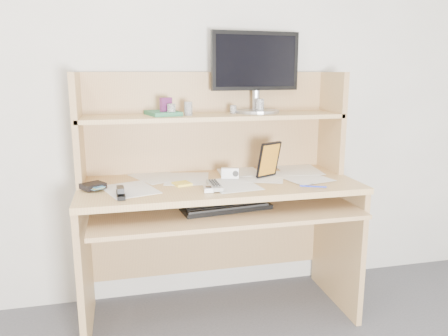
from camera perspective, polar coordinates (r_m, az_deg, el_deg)
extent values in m
cube|color=silver|center=(2.48, -2.31, 11.27)|extent=(3.60, 0.04, 2.50)
cube|color=tan|center=(2.24, -0.63, -2.18)|extent=(1.40, 0.60, 0.03)
cube|color=tan|center=(2.32, -17.72, -12.05)|extent=(0.03, 0.56, 0.72)
cube|color=tan|center=(2.59, 14.57, -9.29)|extent=(0.03, 0.56, 0.72)
cube|color=tan|center=(2.63, -1.98, -9.06)|extent=(1.34, 0.02, 0.41)
cube|color=tan|center=(2.15, 0.08, -5.42)|extent=(1.28, 0.55, 0.02)
cube|color=tan|center=(2.47, -2.13, 6.02)|extent=(1.40, 0.02, 0.55)
cube|color=tan|center=(2.29, -18.54, 4.90)|extent=(0.03, 0.30, 0.55)
cube|color=tan|center=(2.56, 13.83, 5.90)|extent=(0.03, 0.30, 0.55)
cube|color=tan|center=(2.32, -1.46, 6.75)|extent=(1.38, 0.30, 0.02)
cube|color=white|center=(2.23, -0.63, -1.74)|extent=(1.32, 0.54, 0.01)
cube|color=black|center=(2.12, 0.27, -5.16)|extent=(0.45, 0.21, 0.02)
cube|color=black|center=(2.11, 0.28, -4.77)|extent=(0.42, 0.20, 0.01)
cube|color=#A09F9B|center=(2.11, -1.25, -2.26)|extent=(0.05, 0.18, 0.02)
cube|color=silver|center=(2.06, -2.08, -2.61)|extent=(0.05, 0.08, 0.02)
cube|color=black|center=(2.01, -13.36, -3.00)|extent=(0.04, 0.13, 0.04)
cube|color=black|center=(2.17, -16.74, -2.25)|extent=(0.13, 0.13, 0.03)
cube|color=#FFF043|center=(2.19, -5.50, -2.05)|extent=(0.10, 0.10, 0.01)
cube|color=silver|center=(2.28, 0.79, -0.65)|extent=(0.10, 0.05, 0.06)
cube|color=black|center=(2.30, 5.87, 1.10)|extent=(0.13, 0.07, 0.19)
cylinder|color=#1C30D3|center=(2.15, 11.57, -2.38)|extent=(0.12, 0.06, 0.01)
cube|color=maroon|center=(2.28, -7.57, 7.96)|extent=(0.07, 0.05, 0.09)
cube|color=#2F7546|center=(2.30, -7.98, 7.11)|extent=(0.19, 0.23, 0.02)
cylinder|color=black|center=(2.25, -6.89, 7.54)|extent=(0.05, 0.05, 0.06)
cylinder|color=silver|center=(2.27, -4.69, 7.74)|extent=(0.05, 0.05, 0.07)
cylinder|color=black|center=(2.37, 1.21, 7.66)|extent=(0.05, 0.05, 0.04)
cylinder|color=white|center=(2.38, 4.70, 8.06)|extent=(0.05, 0.05, 0.08)
cylinder|color=#A5A6AA|center=(2.43, 4.25, 7.41)|extent=(0.25, 0.25, 0.02)
cylinder|color=#A5A6AA|center=(2.43, 4.20, 8.84)|extent=(0.04, 0.04, 0.10)
cube|color=black|center=(2.45, 4.13, 13.76)|extent=(0.50, 0.08, 0.31)
cube|color=black|center=(2.43, 4.26, 13.76)|extent=(0.46, 0.05, 0.27)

